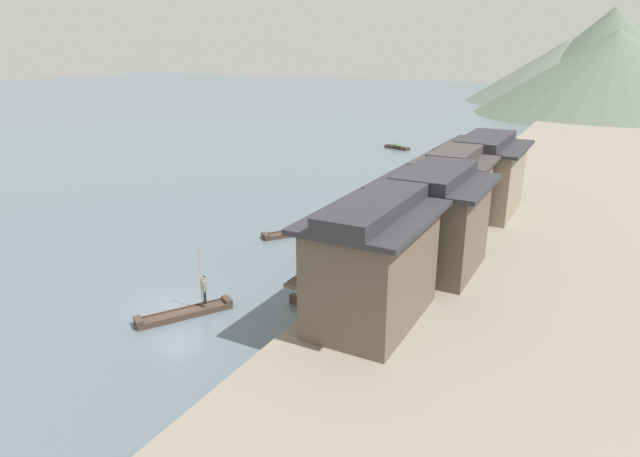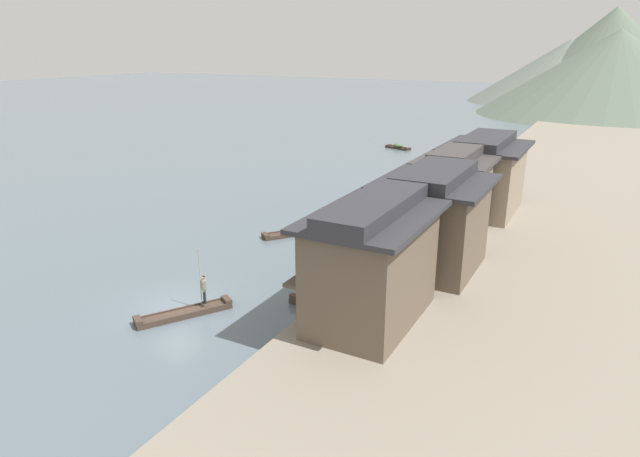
# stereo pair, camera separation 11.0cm
# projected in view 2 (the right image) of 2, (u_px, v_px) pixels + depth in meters

# --- Properties ---
(ground_plane) EXTENTS (400.00, 400.00, 0.00)m
(ground_plane) POSITION_uv_depth(u_px,v_px,m) (176.00, 306.00, 30.18)
(ground_plane) COLOR slate
(riverbank_right) EXTENTS (18.00, 110.00, 0.84)m
(riverbank_right) POSITION_uv_depth(u_px,v_px,m) (557.00, 205.00, 47.63)
(riverbank_right) COLOR gray
(riverbank_right) RESTS_ON ground
(boat_foreground_poled) EXTENTS (3.47, 4.84, 0.48)m
(boat_foreground_poled) POSITION_uv_depth(u_px,v_px,m) (184.00, 313.00, 29.08)
(boat_foreground_poled) COLOR #423328
(boat_foreground_poled) RESTS_ON ground
(boatman_person) EXTENTS (0.51, 0.38, 3.04)m
(boatman_person) POSITION_uv_depth(u_px,v_px,m) (203.00, 286.00, 29.22)
(boatman_person) COLOR black
(boatman_person) RESTS_ON boat_foreground_poled
(boat_moored_nearest) EXTENTS (2.93, 3.45, 0.41)m
(boat_moored_nearest) POSITION_uv_depth(u_px,v_px,m) (286.00, 234.00, 41.24)
(boat_moored_nearest) COLOR #423328
(boat_moored_nearest) RESTS_ON ground
(boat_moored_second) EXTENTS (1.67, 3.70, 0.42)m
(boat_moored_second) POSITION_uv_depth(u_px,v_px,m) (476.00, 159.00, 68.09)
(boat_moored_second) COLOR brown
(boat_moored_second) RESTS_ON ground
(boat_moored_third) EXTENTS (1.47, 5.21, 0.80)m
(boat_moored_third) POSITION_uv_depth(u_px,v_px,m) (396.00, 225.00, 42.93)
(boat_moored_third) COLOR #33281E
(boat_moored_third) RESTS_ON ground
(boat_moored_far) EXTENTS (1.60, 4.77, 0.56)m
(boat_moored_far) POSITION_uv_depth(u_px,v_px,m) (320.00, 288.00, 32.00)
(boat_moored_far) COLOR #423328
(boat_moored_far) RESTS_ON ground
(boat_midriver_drifting) EXTENTS (3.91, 2.26, 0.75)m
(boat_midriver_drifting) POSITION_uv_depth(u_px,v_px,m) (398.00, 147.00, 75.74)
(boat_midriver_drifting) COLOR #33281E
(boat_midriver_drifting) RESTS_ON ground
(boat_midriver_upstream) EXTENTS (1.68, 4.13, 0.57)m
(boat_midriver_upstream) POSITION_uv_depth(u_px,v_px,m) (449.00, 184.00, 55.77)
(boat_midriver_upstream) COLOR brown
(boat_midriver_upstream) RESTS_ON ground
(boat_upstream_distant) EXTENTS (5.53, 1.18, 0.74)m
(boat_upstream_distant) POSITION_uv_depth(u_px,v_px,m) (468.00, 144.00, 78.01)
(boat_upstream_distant) COLOR brown
(boat_upstream_distant) RESTS_ON ground
(house_waterfront_nearest) EXTENTS (5.44, 8.07, 6.14)m
(house_waterfront_nearest) POSITION_uv_depth(u_px,v_px,m) (372.00, 262.00, 26.17)
(house_waterfront_nearest) COLOR brown
(house_waterfront_nearest) RESTS_ON riverbank_right
(house_waterfront_second) EXTENTS (6.52, 7.11, 6.14)m
(house_waterfront_second) POSITION_uv_depth(u_px,v_px,m) (432.00, 220.00, 32.42)
(house_waterfront_second) COLOR brown
(house_waterfront_second) RESTS_ON riverbank_right
(house_waterfront_tall) EXTENTS (5.36, 5.81, 6.14)m
(house_waterfront_tall) POSITION_uv_depth(u_px,v_px,m) (453.00, 193.00, 38.22)
(house_waterfront_tall) COLOR #7F705B
(house_waterfront_tall) RESTS_ON riverbank_right
(house_waterfront_narrow) EXTENTS (6.48, 8.25, 6.14)m
(house_waterfront_narrow) POSITION_uv_depth(u_px,v_px,m) (483.00, 175.00, 43.63)
(house_waterfront_narrow) COLOR gray
(house_waterfront_narrow) RESTS_ON riverbank_right
(hill_far_west) EXTENTS (52.39, 52.39, 16.75)m
(hill_far_west) POSITION_uv_depth(u_px,v_px,m) (615.00, 73.00, 108.67)
(hill_far_west) COLOR #5B6B5B
(hill_far_west) RESTS_ON ground
(hill_far_centre) EXTENTS (50.35, 50.35, 22.35)m
(hill_far_centre) POSITION_uv_depth(u_px,v_px,m) (610.00, 56.00, 131.13)
(hill_far_centre) COLOR #5B6B5B
(hill_far_centre) RESTS_ON ground
(hill_far_east) EXTENTS (46.92, 46.92, 15.12)m
(hill_far_east) POSITION_uv_depth(u_px,v_px,m) (567.00, 71.00, 134.60)
(hill_far_east) COLOR slate
(hill_far_east) RESTS_ON ground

